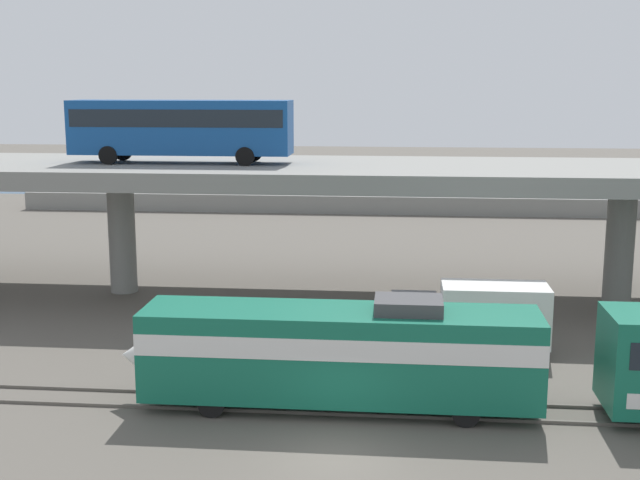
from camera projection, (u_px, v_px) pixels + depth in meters
ground_plane at (335, 456)px, 26.46m from camera, size 260.00×260.00×0.00m
rail_strip_near at (342, 414)px, 29.62m from camera, size 110.00×0.12×0.12m
rail_strip_far at (345, 398)px, 31.09m from camera, size 110.00×0.12×0.12m
train_locomotive at (320, 349)px, 30.04m from camera, size 15.24×3.04×4.18m
highway_overpass at (365, 177)px, 44.78m from camera, size 96.00×10.90×7.35m
transit_bus_on_overpass at (181, 125)px, 45.09m from camera, size 12.00×2.68×3.40m
service_truck_west at (474, 316)px, 36.40m from camera, size 6.80×2.46×3.04m
pier_parking_lot at (380, 197)px, 80.10m from camera, size 65.80×11.56×1.62m
parked_car_0 at (299, 183)px, 78.50m from camera, size 4.08×1.88×1.50m
parked_car_1 at (328, 177)px, 83.10m from camera, size 4.44×1.99×1.50m
parked_car_2 at (166, 180)px, 80.83m from camera, size 4.52×1.87×1.50m
parked_car_3 at (505, 186)px, 76.05m from camera, size 4.01×1.92×1.50m
parked_car_4 at (459, 181)px, 79.66m from camera, size 4.51×1.83×1.50m
parked_car_5 at (427, 184)px, 77.66m from camera, size 4.10×1.93×1.50m
parked_car_6 at (191, 176)px, 84.06m from camera, size 4.04×1.96×1.50m
parked_car_7 at (220, 182)px, 78.68m from camera, size 4.69×1.84×1.50m
harbor_water at (384, 179)px, 102.74m from camera, size 140.00×36.00×0.01m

